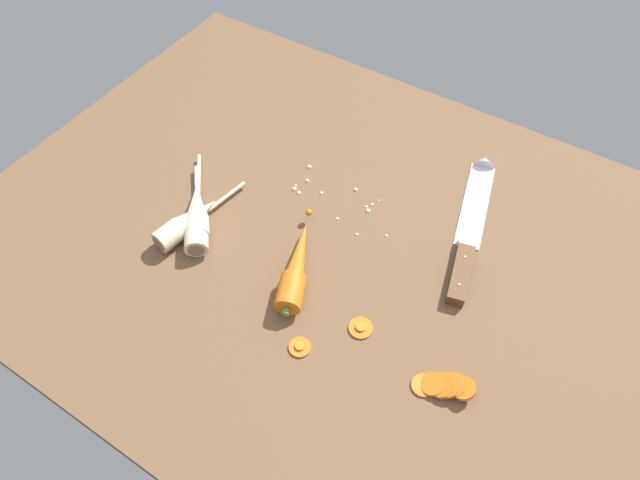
% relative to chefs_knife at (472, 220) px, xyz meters
% --- Properties ---
extents(ground_plane, '(1.20, 0.90, 0.04)m').
position_rel_chefs_knife_xyz_m(ground_plane, '(-0.20, -0.16, -0.03)').
color(ground_plane, brown).
extents(chefs_knife, '(0.12, 0.35, 0.04)m').
position_rel_chefs_knife_xyz_m(chefs_knife, '(0.00, 0.00, 0.00)').
color(chefs_knife, silver).
rests_on(chefs_knife, ground_plane).
extents(whole_carrot, '(0.10, 0.20, 0.04)m').
position_rel_chefs_knife_xyz_m(whole_carrot, '(-0.20, -0.25, 0.01)').
color(whole_carrot, orange).
rests_on(whole_carrot, ground_plane).
extents(parsnip_front, '(0.16, 0.19, 0.04)m').
position_rel_chefs_knife_xyz_m(parsnip_front, '(-0.40, -0.25, 0.01)').
color(parsnip_front, beige).
rests_on(parsnip_front, ground_plane).
extents(parsnip_mid_left, '(0.13, 0.14, 0.04)m').
position_rel_chefs_knife_xyz_m(parsnip_mid_left, '(-0.41, -0.25, 0.01)').
color(parsnip_mid_left, beige).
rests_on(parsnip_mid_left, ground_plane).
extents(parsnip_mid_right, '(0.06, 0.20, 0.04)m').
position_rel_chefs_knife_xyz_m(parsnip_mid_right, '(-0.41, -0.27, 0.01)').
color(parsnip_mid_right, beige).
rests_on(parsnip_mid_right, ground_plane).
extents(carrot_slice_stack, '(0.09, 0.05, 0.03)m').
position_rel_chefs_knife_xyz_m(carrot_slice_stack, '(0.08, -0.31, 0.00)').
color(carrot_slice_stack, orange).
rests_on(carrot_slice_stack, ground_plane).
extents(carrot_slice_stray_near, '(0.04, 0.04, 0.01)m').
position_rel_chefs_knife_xyz_m(carrot_slice_stray_near, '(-0.06, -0.28, -0.00)').
color(carrot_slice_stray_near, orange).
rests_on(carrot_slice_stray_near, ground_plane).
extents(carrot_slice_stray_mid, '(0.03, 0.03, 0.01)m').
position_rel_chefs_knife_xyz_m(carrot_slice_stray_mid, '(-0.12, -0.36, -0.00)').
color(carrot_slice_stray_mid, orange).
rests_on(carrot_slice_stray_mid, ground_plane).
extents(mince_crumbs, '(0.21, 0.10, 0.01)m').
position_rel_chefs_knife_xyz_m(mince_crumbs, '(-0.25, -0.07, -0.00)').
color(mince_crumbs, silver).
rests_on(mince_crumbs, ground_plane).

